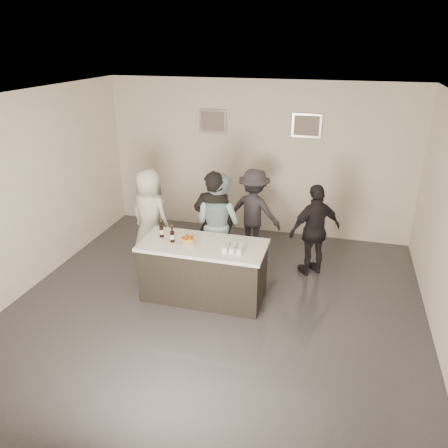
% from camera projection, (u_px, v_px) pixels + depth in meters
% --- Properties ---
extents(floor, '(6.00, 6.00, 0.00)m').
position_uv_depth(floor, '(215.00, 308.00, 6.46)').
color(floor, '#3D3D42').
rests_on(floor, ground).
extents(ceiling, '(6.00, 6.00, 0.00)m').
position_uv_depth(ceiling, '(213.00, 99.00, 5.28)').
color(ceiling, white).
extents(wall_back, '(6.00, 0.04, 3.00)m').
position_uv_depth(wall_back, '(258.00, 159.00, 8.53)').
color(wall_back, white).
rests_on(wall_back, ground).
extents(wall_front, '(6.00, 0.04, 3.00)m').
position_uv_depth(wall_front, '(99.00, 361.00, 3.21)').
color(wall_front, white).
rests_on(wall_front, ground).
extents(wall_left, '(0.04, 6.00, 3.00)m').
position_uv_depth(wall_left, '(24.00, 195.00, 6.60)').
color(wall_left, white).
rests_on(wall_left, ground).
extents(picture_left, '(0.54, 0.04, 0.44)m').
position_uv_depth(picture_left, '(213.00, 121.00, 8.45)').
color(picture_left, '#B2B2B7').
rests_on(picture_left, wall_back).
extents(picture_right, '(0.54, 0.04, 0.44)m').
position_uv_depth(picture_right, '(307.00, 126.00, 8.01)').
color(picture_right, '#B2B2B7').
rests_on(picture_right, wall_back).
extents(bar_counter, '(1.86, 0.86, 0.90)m').
position_uv_depth(bar_counter, '(204.00, 271.00, 6.59)').
color(bar_counter, white).
rests_on(bar_counter, ground).
extents(cake, '(0.20, 0.20, 0.08)m').
position_uv_depth(cake, '(188.00, 241.00, 6.39)').
color(cake, '#F4A919').
rests_on(cake, bar_counter).
extents(beer_bottle_a, '(0.07, 0.07, 0.26)m').
position_uv_depth(beer_bottle_a, '(161.00, 229.00, 6.58)').
color(beer_bottle_a, black).
rests_on(beer_bottle_a, bar_counter).
extents(beer_bottle_b, '(0.07, 0.07, 0.26)m').
position_uv_depth(beer_bottle_b, '(172.00, 234.00, 6.42)').
color(beer_bottle_b, black).
rests_on(beer_bottle_b, bar_counter).
extents(tumbler_cluster, '(0.30, 0.30, 0.08)m').
position_uv_depth(tumbler_cluster, '(234.00, 247.00, 6.21)').
color(tumbler_cluster, orange).
rests_on(tumbler_cluster, bar_counter).
extents(candles, '(0.24, 0.08, 0.01)m').
position_uv_depth(candles, '(175.00, 250.00, 6.22)').
color(candles, pink).
rests_on(candles, bar_counter).
extents(person_main_black, '(0.71, 0.52, 1.79)m').
position_uv_depth(person_main_black, '(214.00, 224.00, 7.10)').
color(person_main_black, black).
rests_on(person_main_black, ground).
extents(person_main_blue, '(1.03, 0.93, 1.74)m').
position_uv_depth(person_main_blue, '(218.00, 224.00, 7.18)').
color(person_main_blue, '#99BEC9').
rests_on(person_main_blue, ground).
extents(person_guest_left, '(0.93, 0.75, 1.65)m').
position_uv_depth(person_guest_left, '(150.00, 215.00, 7.63)').
color(person_guest_left, white).
rests_on(person_guest_left, ground).
extents(person_guest_right, '(0.97, 0.85, 1.57)m').
position_uv_depth(person_guest_right, '(315.00, 230.00, 7.14)').
color(person_guest_right, black).
rests_on(person_guest_right, ground).
extents(person_guest_back, '(1.11, 0.76, 1.57)m').
position_uv_depth(person_guest_back, '(254.00, 211.00, 7.91)').
color(person_guest_back, '#313038').
rests_on(person_guest_back, ground).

